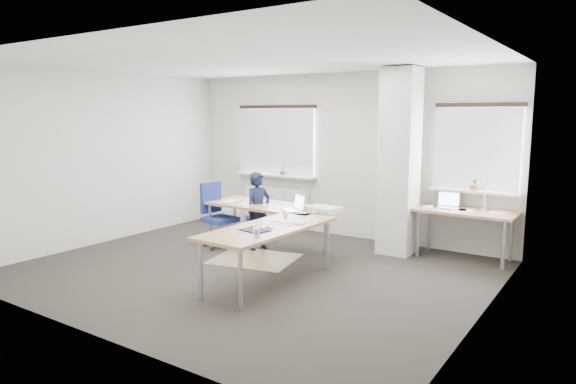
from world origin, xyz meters
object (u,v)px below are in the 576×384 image
Objects in this scene: person at (258,211)px; desk_main at (271,217)px; task_chair at (219,229)px; desk_side at (465,213)px.

desk_main is at bearing -116.02° from person.
person is (-0.68, 0.62, -0.08)m from desk_main.
desk_main is at bearing -7.98° from task_chair.
task_chair is (-3.45, -1.45, -0.40)m from desk_side.
task_chair is at bearing -155.95° from desk_side.
person is at bearing 139.69° from desk_main.
desk_side reaches higher than task_chair.
desk_side is at bearing 31.31° from task_chair.
desk_side is at bearing -50.67° from person.
desk_side is (2.15, 1.84, -0.01)m from desk_main.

